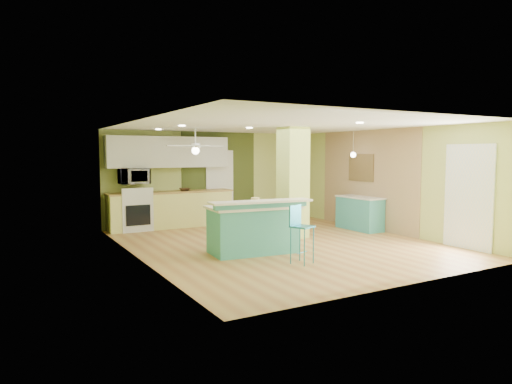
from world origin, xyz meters
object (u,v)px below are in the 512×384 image
at_px(bar_stool, 299,225).
at_px(fruit_bowl, 185,189).
at_px(side_counter, 360,213).
at_px(canister, 255,202).
at_px(peninsula, 254,228).

relative_size(bar_stool, fruit_bowl, 3.46).
distance_m(side_counter, canister, 3.88).
bearing_deg(peninsula, bar_stool, -70.21).
distance_m(side_counter, fruit_bowl, 4.53).
xyz_separation_m(peninsula, bar_stool, (0.28, -1.12, 0.19)).
bearing_deg(canister, peninsula, 77.66).
relative_size(side_counter, fruit_bowl, 4.42).
height_order(peninsula, canister, canister).
xyz_separation_m(side_counter, fruit_bowl, (-3.64, 2.63, 0.56)).
bearing_deg(side_counter, peninsula, -164.16).
bearing_deg(canister, fruit_bowl, 89.73).
bearing_deg(canister, bar_stool, -72.78).
bearing_deg(fruit_bowl, bar_stool, -86.49).
bearing_deg(bar_stool, side_counter, 11.69).
bearing_deg(canister, side_counter, 17.41).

